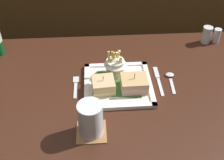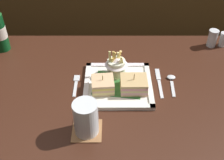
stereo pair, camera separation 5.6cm
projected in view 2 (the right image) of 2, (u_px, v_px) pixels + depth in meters
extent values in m
cube|color=#3A1D12|center=(106.00, 93.00, 1.13)|extent=(1.33, 0.80, 0.04)
cylinder|color=#33270D|center=(6.00, 104.00, 1.62)|extent=(0.08, 0.08, 0.73)
cylinder|color=#3C261C|center=(210.00, 104.00, 1.62)|extent=(0.08, 0.08, 0.73)
cube|color=white|center=(118.00, 85.00, 1.13)|extent=(0.27, 0.27, 0.01)
cube|color=#326D2F|center=(118.00, 84.00, 1.13)|extent=(0.21, 0.17, 0.00)
cube|color=white|center=(119.00, 106.00, 1.03)|extent=(0.27, 0.02, 0.01)
cube|color=white|center=(118.00, 65.00, 1.22)|extent=(0.27, 0.02, 0.01)
cube|color=white|center=(87.00, 84.00, 1.12)|extent=(0.02, 0.27, 0.01)
cube|color=white|center=(149.00, 84.00, 1.12)|extent=(0.02, 0.27, 0.01)
cube|color=#DDBB7F|center=(103.00, 88.00, 1.10)|extent=(0.09, 0.09, 0.01)
cube|color=#F3D982|center=(103.00, 87.00, 1.09)|extent=(0.09, 0.09, 0.01)
cube|color=#E3B088|center=(103.00, 85.00, 1.09)|extent=(0.09, 0.09, 0.01)
cube|color=#E1C455|center=(103.00, 83.00, 1.08)|extent=(0.09, 0.09, 0.01)
cube|color=#DDB282|center=(103.00, 81.00, 1.08)|extent=(0.09, 0.09, 0.01)
cylinder|color=tan|center=(103.00, 82.00, 1.08)|extent=(0.00, 0.00, 0.07)
cube|color=tan|center=(134.00, 88.00, 1.10)|extent=(0.10, 0.09, 0.01)
cube|color=#DF9F98|center=(134.00, 87.00, 1.09)|extent=(0.10, 0.09, 0.01)
cube|color=tan|center=(134.00, 85.00, 1.09)|extent=(0.10, 0.09, 0.01)
cube|color=pink|center=(134.00, 83.00, 1.08)|extent=(0.10, 0.09, 0.01)
cube|color=tan|center=(134.00, 80.00, 1.07)|extent=(0.10, 0.09, 0.01)
cylinder|color=tan|center=(134.00, 82.00, 1.08)|extent=(0.00, 0.00, 0.08)
cylinder|color=silver|center=(116.00, 68.00, 1.15)|extent=(0.07, 0.07, 0.07)
cone|color=white|center=(117.00, 61.00, 1.13)|extent=(0.09, 0.09, 0.03)
cube|color=#F0DF89|center=(118.00, 59.00, 1.13)|extent=(0.01, 0.01, 0.06)
cube|color=#E1B255|center=(114.00, 60.00, 1.12)|extent=(0.01, 0.02, 0.07)
cube|color=#DBBC5F|center=(112.00, 63.00, 1.13)|extent=(0.01, 0.01, 0.05)
cube|color=#F5DF86|center=(122.00, 62.00, 1.12)|extent=(0.02, 0.03, 0.07)
cube|color=#EDDF77|center=(122.00, 62.00, 1.13)|extent=(0.01, 0.02, 0.05)
cube|color=#F4C76F|center=(119.00, 57.00, 1.14)|extent=(0.03, 0.02, 0.07)
cube|color=#E8BA5C|center=(115.00, 60.00, 1.13)|extent=(0.01, 0.01, 0.07)
cube|color=#EBCF7C|center=(119.00, 59.00, 1.15)|extent=(0.01, 0.01, 0.05)
cube|color=#E7DC84|center=(110.00, 60.00, 1.12)|extent=(0.01, 0.02, 0.07)
cube|color=#9D683E|center=(87.00, 131.00, 0.96)|extent=(0.10, 0.10, 0.00)
cylinder|color=silver|center=(86.00, 118.00, 0.92)|extent=(0.08, 0.08, 0.12)
cylinder|color=silver|center=(87.00, 125.00, 0.94)|extent=(0.07, 0.07, 0.05)
cube|color=silver|center=(76.00, 88.00, 1.12)|extent=(0.01, 0.09, 0.00)
cube|color=silver|center=(77.00, 78.00, 1.17)|extent=(0.02, 0.04, 0.00)
cube|color=silver|center=(161.00, 88.00, 1.12)|extent=(0.01, 0.11, 0.00)
cube|color=silver|center=(158.00, 74.00, 1.19)|extent=(0.02, 0.07, 0.00)
cube|color=silver|center=(173.00, 88.00, 1.12)|extent=(0.02, 0.09, 0.00)
ellipsoid|color=silver|center=(171.00, 77.00, 1.17)|extent=(0.04, 0.03, 0.01)
cylinder|color=silver|center=(213.00, 39.00, 1.33)|extent=(0.04, 0.04, 0.07)
cylinder|color=white|center=(212.00, 42.00, 1.34)|extent=(0.04, 0.04, 0.04)
cylinder|color=silver|center=(215.00, 32.00, 1.31)|extent=(0.05, 0.05, 0.01)
cylinder|color=silver|center=(223.00, 40.00, 1.34)|extent=(0.03, 0.03, 0.06)
cylinder|color=#362823|center=(222.00, 43.00, 1.34)|extent=(0.03, 0.03, 0.03)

